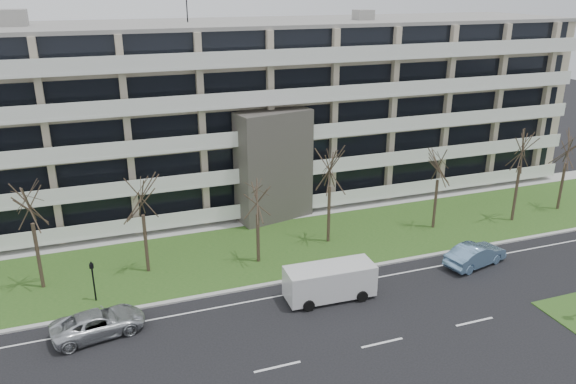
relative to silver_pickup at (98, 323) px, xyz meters
name	(u,v)px	position (x,y,z in m)	size (l,w,h in m)	color
ground	(382,343)	(14.38, -6.07, -0.70)	(160.00, 160.00, 0.00)	black
grass_verge	(297,244)	(14.38, 6.93, -0.67)	(90.00, 10.00, 0.06)	#244D19
curb	(324,274)	(14.38, 1.93, -0.64)	(90.00, 0.35, 0.12)	#B2B2AD
sidewalk	(274,217)	(14.38, 12.43, -0.66)	(90.00, 2.00, 0.08)	#B2B2AD
lane_edge_line	(333,286)	(14.38, 0.43, -0.69)	(90.00, 0.12, 0.01)	white
apartment_building	(249,111)	(14.37, 19.25, 6.92)	(60.50, 15.10, 18.75)	#BCB292
silver_pickup	(98,323)	(0.00, 0.00, 0.00)	(2.32, 5.03, 1.40)	silver
blue_sedan	(475,255)	(24.75, -0.25, 0.08)	(1.65, 4.72, 1.56)	#739DC8
white_van	(331,279)	(13.65, -0.79, 0.58)	(5.60, 2.44, 2.14)	silver
pedestrian_signal	(93,276)	(-0.07, 3.67, 1.01)	(0.25, 0.20, 2.69)	black
tree_1	(28,197)	(-3.18, 6.52, 5.53)	(4.01, 4.01, 8.01)	#382B21
tree_2	(141,192)	(3.41, 6.42, 5.06)	(3.70, 3.70, 7.41)	#382B21
tree_3	(257,195)	(10.83, 5.27, 4.32)	(3.23, 3.23, 6.46)	#382B21
tree_4	(330,164)	(16.73, 6.61, 5.43)	(3.94, 3.94, 7.88)	#382B21
tree_5	(439,161)	(25.64, 6.14, 4.88)	(3.59, 3.59, 7.18)	#382B21
tree_6	(523,144)	(32.56, 5.18, 5.78)	(4.16, 4.16, 8.33)	#382B21
tree_7	(569,144)	(37.98, 5.86, 5.11)	(3.73, 3.73, 7.47)	#382B21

